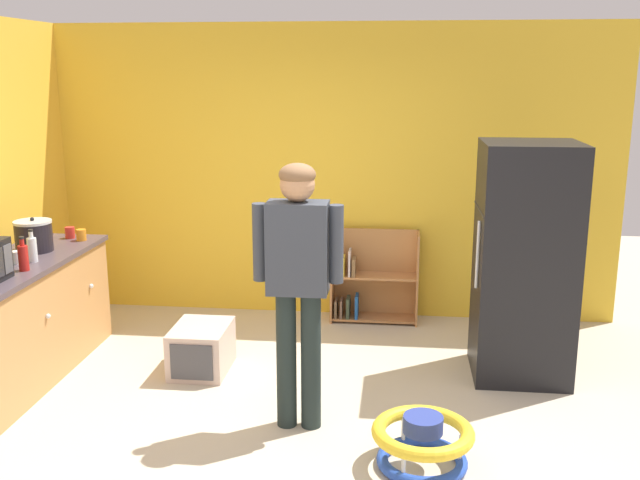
% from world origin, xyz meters
% --- Properties ---
extents(ground_plane, '(12.00, 12.00, 0.00)m').
position_xyz_m(ground_plane, '(0.00, 0.00, 0.00)').
color(ground_plane, beige).
rests_on(ground_plane, ground).
extents(back_wall, '(5.20, 0.06, 2.70)m').
position_xyz_m(back_wall, '(0.00, 2.33, 1.35)').
color(back_wall, yellow).
rests_on(back_wall, ground).
extents(kitchen_counter, '(0.65, 2.27, 0.90)m').
position_xyz_m(kitchen_counter, '(-2.20, 0.39, 0.45)').
color(kitchen_counter, tan).
rests_on(kitchen_counter, ground).
extents(refrigerator, '(0.73, 0.68, 1.78)m').
position_xyz_m(refrigerator, '(1.54, 1.04, 0.89)').
color(refrigerator, black).
rests_on(refrigerator, ground).
extents(bookshelf, '(0.80, 0.28, 0.85)m').
position_xyz_m(bookshelf, '(0.35, 2.15, 0.37)').
color(bookshelf, '#B57846').
rests_on(bookshelf, ground).
extents(standing_person, '(0.57, 0.23, 1.74)m').
position_xyz_m(standing_person, '(-0.02, 0.03, 1.06)').
color(standing_person, '#1F2A28').
rests_on(standing_person, ground).
extents(baby_walker, '(0.60, 0.60, 0.32)m').
position_xyz_m(baby_walker, '(0.78, -0.39, 0.16)').
color(baby_walker, blue).
rests_on(baby_walker, ground).
extents(pet_carrier, '(0.42, 0.55, 0.36)m').
position_xyz_m(pet_carrier, '(-0.89, 0.82, 0.18)').
color(pet_carrier, beige).
rests_on(pet_carrier, ground).
extents(crock_pot, '(0.29, 0.29, 0.27)m').
position_xyz_m(crock_pot, '(-2.22, 0.91, 1.02)').
color(crock_pot, black).
rests_on(crock_pot, kitchen_counter).
extents(clear_bottle, '(0.07, 0.07, 0.25)m').
position_xyz_m(clear_bottle, '(-2.08, 0.60, 1.00)').
color(clear_bottle, silver).
rests_on(clear_bottle, kitchen_counter).
extents(ketchup_bottle, '(0.07, 0.07, 0.25)m').
position_xyz_m(ketchup_bottle, '(-2.02, 0.37, 1.00)').
color(ketchup_bottle, red).
rests_on(ketchup_bottle, kitchen_counter).
extents(white_cup, '(0.08, 0.08, 0.09)m').
position_xyz_m(white_cup, '(-2.17, 0.54, 0.95)').
color(white_cup, white).
rests_on(white_cup, kitchen_counter).
extents(orange_cup, '(0.08, 0.08, 0.09)m').
position_xyz_m(orange_cup, '(-2.01, 1.29, 0.95)').
color(orange_cup, orange).
rests_on(orange_cup, kitchen_counter).
extents(red_cup, '(0.08, 0.08, 0.09)m').
position_xyz_m(red_cup, '(-2.15, 1.37, 0.95)').
color(red_cup, red).
rests_on(red_cup, kitchen_counter).
extents(green_cup, '(0.08, 0.08, 0.09)m').
position_xyz_m(green_cup, '(-2.24, 0.45, 0.95)').
color(green_cup, green).
rests_on(green_cup, kitchen_counter).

